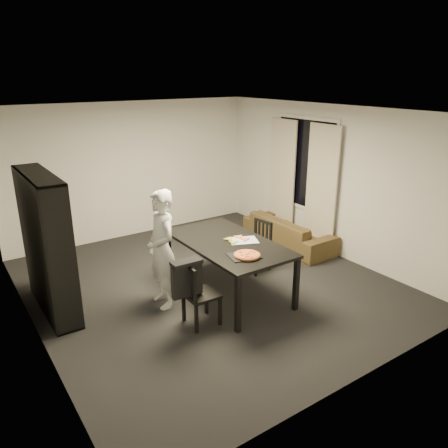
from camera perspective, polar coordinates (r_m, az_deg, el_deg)
room at (r=6.32m, az=-1.99°, el=2.69°), size 5.01×5.51×2.61m
window_pane at (r=8.25m, az=10.54°, el=7.73°), size 0.02×1.40×1.60m
window_frame at (r=8.24m, az=10.52°, el=7.73°), size 0.03×1.52×1.72m
curtain_left at (r=7.91m, az=12.58°, el=4.51°), size 0.03×0.70×2.25m
curtain_right at (r=8.63m, az=7.58°, el=6.01°), size 0.03×0.70×2.25m
bookshelf at (r=6.21m, az=-22.14°, el=-2.49°), size 0.35×1.50×1.90m
dining_table at (r=6.25m, az=0.52°, el=-2.94°), size 1.08×1.95×0.81m
chair_left at (r=5.58m, az=-3.74°, el=-8.66°), size 0.41×0.41×0.86m
chair_right at (r=7.16m, az=4.58°, el=-2.36°), size 0.44×0.44×0.83m
draped_jacket at (r=5.43m, az=-4.88°, el=-6.89°), size 0.40×0.18×0.48m
person at (r=5.97m, az=-8.12°, el=-3.30°), size 0.44×0.63×1.66m
baking_tray at (r=5.75m, az=2.64°, el=-4.16°), size 0.46×0.40×0.01m
pepperoni_pizza at (r=5.72m, az=3.01°, el=-4.06°), size 0.35×0.35×0.03m
kitchen_towel at (r=6.26m, az=2.54°, el=-2.16°), size 0.48×0.43×0.01m
pizza_slices at (r=6.27m, az=1.60°, el=-2.01°), size 0.39×0.34×0.01m
sofa at (r=8.26m, az=8.45°, el=-0.98°), size 0.74×1.89×0.55m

